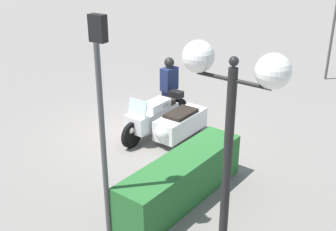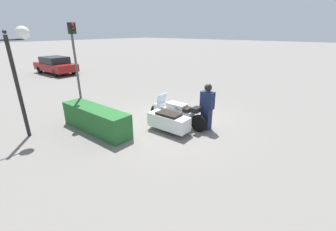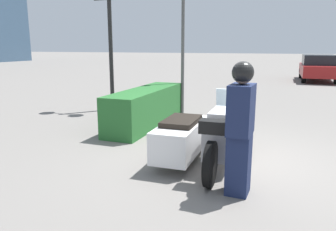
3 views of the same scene
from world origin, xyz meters
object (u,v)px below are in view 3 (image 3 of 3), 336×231
Objects in this scene: traffic_light_near at (183,26)px; parked_car_background at (318,67)px; twin_lamp_post at (109,8)px; hedge_bush_curbside at (146,107)px; police_motorcycle at (202,134)px; officer_rider at (240,126)px.

traffic_light_near is 12.08m from parked_car_background.
traffic_light_near is at bearing -87.85° from twin_lamp_post.
police_motorcycle is at bearing -136.24° from hedge_bush_curbside.
officer_rider is at bearing -145.64° from police_motorcycle.
parked_car_background is at bearing 154.11° from traffic_light_near.
parked_car_background reaches higher than hedge_bush_curbside.
traffic_light_near reaches higher than hedge_bush_curbside.
twin_lamp_post reaches higher than parked_car_background.
officer_rider is 5.38m from traffic_light_near.
hedge_bush_curbside is at bearing -129.75° from twin_lamp_post.
twin_lamp_post is 0.96× the size of traffic_light_near.
traffic_light_near is (4.64, 2.26, 1.53)m from officer_rider.
parked_car_background is (15.79, -2.05, -0.17)m from officer_rider.
parked_car_background is (12.71, -4.73, 0.30)m from hedge_bush_curbside.
hedge_bush_curbside is 0.87× the size of twin_lamp_post.
twin_lamp_post is at bearing 148.76° from parked_car_background.
traffic_light_near is 0.87× the size of parked_car_background.
traffic_light_near reaches higher than twin_lamp_post.
twin_lamp_post is at bearing 45.59° from police_motorcycle.
parked_car_background is (11.15, -4.30, -1.70)m from traffic_light_near.
hedge_bush_curbside is at bearing 42.63° from police_motorcycle.
hedge_bush_curbside is at bearing -46.00° from officer_rider.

